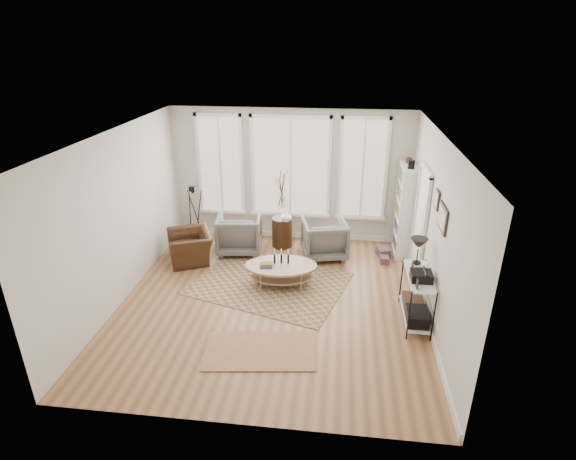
# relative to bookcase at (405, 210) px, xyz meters

# --- Properties ---
(room) EXTENTS (5.50, 5.54, 2.90)m
(room) POSITION_rel_bookcase_xyz_m (-2.42, -2.20, 0.47)
(room) COLOR #9E6D46
(room) RESTS_ON ground
(bay_window) EXTENTS (4.14, 0.12, 2.24)m
(bay_window) POSITION_rel_bookcase_xyz_m (-2.44, 0.49, 0.65)
(bay_window) COLOR tan
(bay_window) RESTS_ON ground
(door) EXTENTS (0.09, 1.06, 2.22)m
(door) POSITION_rel_bookcase_xyz_m (0.13, -1.08, 0.17)
(door) COLOR silver
(door) RESTS_ON ground
(bookcase) EXTENTS (0.31, 0.85, 2.06)m
(bookcase) POSITION_rel_bookcase_xyz_m (0.00, 0.00, 0.00)
(bookcase) COLOR white
(bookcase) RESTS_ON ground
(low_shelf) EXTENTS (0.38, 1.08, 1.30)m
(low_shelf) POSITION_rel_bookcase_xyz_m (-0.06, -2.52, -0.44)
(low_shelf) COLOR white
(low_shelf) RESTS_ON ground
(wall_art) EXTENTS (0.04, 0.88, 0.44)m
(wall_art) POSITION_rel_bookcase_xyz_m (0.14, -2.49, 0.92)
(wall_art) COLOR black
(wall_art) RESTS_ON ground
(rug_main) EXTENTS (3.15, 2.71, 0.01)m
(rug_main) POSITION_rel_bookcase_xyz_m (-2.58, -1.66, -0.95)
(rug_main) COLOR brown
(rug_main) RESTS_ON ground
(rug_runner) EXTENTS (1.72, 1.09, 0.01)m
(rug_runner) POSITION_rel_bookcase_xyz_m (-2.41, -3.61, -0.94)
(rug_runner) COLOR brown
(rug_runner) RESTS_ON ground
(coffee_table) EXTENTS (1.39, 0.96, 0.61)m
(coffee_table) POSITION_rel_bookcase_xyz_m (-2.37, -1.67, -0.63)
(coffee_table) COLOR #A18162
(coffee_table) RESTS_ON ground
(armchair_left) EXTENTS (1.00, 1.02, 0.85)m
(armchair_left) POSITION_rel_bookcase_xyz_m (-3.42, -0.37, -0.53)
(armchair_left) COLOR slate
(armchair_left) RESTS_ON ground
(armchair_right) EXTENTS (1.04, 1.06, 0.81)m
(armchair_right) POSITION_rel_bookcase_xyz_m (-1.63, -0.39, -0.55)
(armchair_right) COLOR slate
(armchair_right) RESTS_ON ground
(side_table) EXTENTS (0.44, 0.44, 1.86)m
(side_table) POSITION_rel_bookcase_xyz_m (-2.56, -0.01, -0.06)
(side_table) COLOR #392012
(side_table) RESTS_ON ground
(vase) EXTENTS (0.22, 0.22, 0.23)m
(vase) POSITION_rel_bookcase_xyz_m (-2.45, -0.19, -0.18)
(vase) COLOR silver
(vase) RESTS_ON side_table
(accent_chair) EXTENTS (1.20, 1.14, 0.61)m
(accent_chair) POSITION_rel_bookcase_xyz_m (-4.33, -0.90, -0.65)
(accent_chair) COLOR #392012
(accent_chair) RESTS_ON ground
(tripod_camera) EXTENTS (0.46, 0.46, 1.32)m
(tripod_camera) POSITION_rel_bookcase_xyz_m (-4.47, -0.10, -0.35)
(tripod_camera) COLOR black
(tripod_camera) RESTS_ON ground
(book_stack_near) EXTENTS (0.31, 0.35, 0.19)m
(book_stack_near) POSITION_rel_bookcase_xyz_m (-0.39, -0.26, -0.86)
(book_stack_near) COLOR maroon
(book_stack_near) RESTS_ON ground
(book_stack_far) EXTENTS (0.19, 0.23, 0.14)m
(book_stack_far) POSITION_rel_bookcase_xyz_m (-0.39, -0.56, -0.88)
(book_stack_far) COLOR maroon
(book_stack_far) RESTS_ON ground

